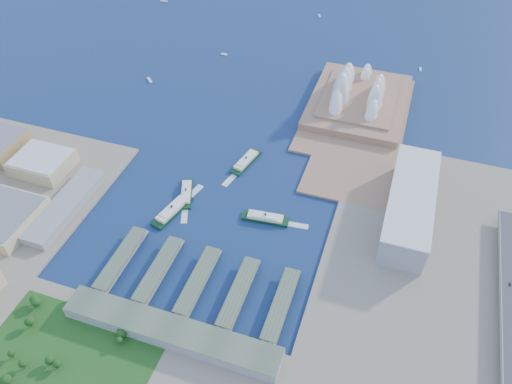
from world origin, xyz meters
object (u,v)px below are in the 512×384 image
(opera_house, at_px, (361,87))
(car_c, at_px, (510,284))
(ferry_c, at_px, (172,209))
(toaster_building, at_px, (410,205))
(ferry_b, at_px, (246,160))
(ferry_a, at_px, (186,192))
(ferry_d, at_px, (265,217))

(opera_house, bearing_deg, car_c, -54.77)
(ferry_c, bearing_deg, toaster_building, -149.17)
(ferry_b, height_order, car_c, car_c)
(ferry_a, distance_m, car_c, 346.78)
(ferry_b, bearing_deg, ferry_c, -101.99)
(opera_house, relative_size, ferry_a, 3.68)
(ferry_a, height_order, ferry_b, ferry_b)
(toaster_building, distance_m, ferry_d, 155.68)
(ferry_c, height_order, car_c, car_c)
(ferry_c, relative_size, car_c, 12.72)
(toaster_building, relative_size, ferry_d, 3.01)
(toaster_building, xyz_separation_m, ferry_d, (-145.93, -51.93, -15.62))
(toaster_building, bearing_deg, ferry_c, -163.18)
(ferry_c, bearing_deg, car_c, -165.28)
(opera_house, xyz_separation_m, toaster_building, (90.00, -200.00, -11.50))
(ferry_b, distance_m, ferry_c, 117.41)
(opera_house, relative_size, ferry_c, 3.16)
(opera_house, height_order, ferry_c, opera_house)
(ferry_b, height_order, ferry_d, ferry_b)
(toaster_building, bearing_deg, car_c, -34.89)
(ferry_a, bearing_deg, ferry_d, -25.73)
(ferry_a, relative_size, ferry_c, 0.86)
(toaster_building, bearing_deg, ferry_d, -160.41)
(ferry_b, relative_size, ferry_d, 1.03)
(ferry_a, xyz_separation_m, ferry_b, (46.41, 75.57, 0.40))
(ferry_b, distance_m, ferry_d, 98.78)
(ferry_b, bearing_deg, opera_house, 69.95)
(toaster_building, distance_m, car_c, 123.24)
(opera_house, bearing_deg, ferry_b, -122.76)
(car_c, bearing_deg, ferry_b, -18.89)
(ferry_a, height_order, ferry_d, ferry_d)
(opera_house, distance_m, ferry_c, 317.67)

